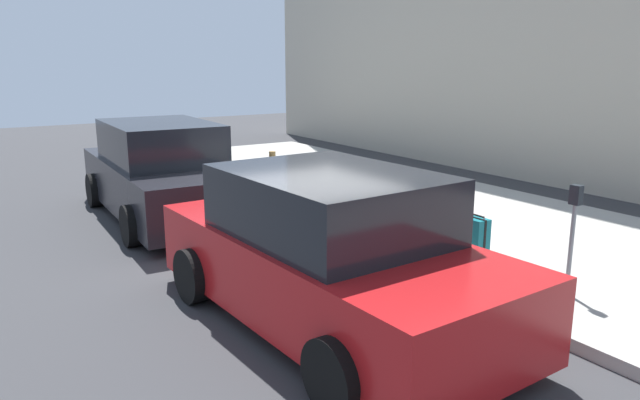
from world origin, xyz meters
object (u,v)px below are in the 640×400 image
at_px(suitcase_silver_2, 416,224).
at_px(suitcase_navy_6, 336,200).
at_px(suitcase_teal_7, 316,188).
at_px(bollard_post, 273,174).
at_px(parking_meter, 573,224).
at_px(suitcase_olive_1, 443,233).
at_px(parked_car_charcoal_1, 162,174).
at_px(suitcase_teal_0, 472,242).
at_px(parked_car_red_0, 329,254).
at_px(suitcase_maroon_3, 391,217).
at_px(suitcase_red_4, 375,210).
at_px(suitcase_black_5, 357,201).
at_px(fire_hydrant, 292,180).

xyz_separation_m(suitcase_silver_2, suitcase_navy_6, (2.14, -0.10, -0.09)).
distance_m(suitcase_teal_7, bollard_post, 1.30).
relative_size(bollard_post, parking_meter, 0.70).
distance_m(suitcase_olive_1, bollard_post, 4.49).
height_order(suitcase_silver_2, parked_car_charcoal_1, parked_car_charcoal_1).
bearing_deg(suitcase_teal_0, bollard_post, 2.13).
xyz_separation_m(suitcase_olive_1, parked_car_red_0, (-0.64, 2.28, 0.30)).
distance_m(suitcase_maroon_3, suitcase_red_4, 0.52).
bearing_deg(suitcase_red_4, suitcase_silver_2, 175.96).
bearing_deg(suitcase_olive_1, parking_meter, -171.90).
xyz_separation_m(suitcase_teal_0, suitcase_red_4, (2.00, 0.00, 0.01)).
height_order(suitcase_red_4, parking_meter, parking_meter).
height_order(suitcase_teal_0, parking_meter, parking_meter).
xyz_separation_m(suitcase_teal_7, parking_meter, (-4.94, -0.22, 0.44)).
xyz_separation_m(suitcase_teal_0, suitcase_silver_2, (0.97, 0.07, 0.03)).
xyz_separation_m(suitcase_black_5, suitcase_teal_7, (1.15, 0.05, 0.03)).
xyz_separation_m(suitcase_silver_2, bollard_post, (4.00, 0.11, 0.09)).
height_order(fire_hydrant, parked_car_red_0, parked_car_red_0).
bearing_deg(suitcase_navy_6, suitcase_black_5, -178.27).
bearing_deg(suitcase_maroon_3, parked_car_red_0, 126.52).
xyz_separation_m(suitcase_teal_0, suitcase_maroon_3, (1.49, 0.10, 0.02)).
height_order(suitcase_olive_1, suitcase_red_4, suitcase_red_4).
distance_m(suitcase_silver_2, suitcase_red_4, 1.03).
height_order(suitcase_teal_0, fire_hydrant, fire_hydrant).
bearing_deg(parked_car_charcoal_1, suitcase_teal_7, -121.98).
bearing_deg(suitcase_teal_7, parked_car_charcoal_1, 58.02).
bearing_deg(suitcase_navy_6, bollard_post, 6.40).
distance_m(suitcase_navy_6, parking_meter, 4.41).
distance_m(suitcase_teal_0, parking_meter, 1.37).
xyz_separation_m(fire_hydrant, parked_car_red_0, (-4.65, 2.28, 0.24)).
distance_m(suitcase_black_5, parked_car_red_0, 3.59).
bearing_deg(suitcase_maroon_3, suitcase_red_4, -10.96).
bearing_deg(parked_car_red_0, suitcase_teal_0, -86.15).
distance_m(suitcase_maroon_3, fire_hydrant, 3.01).
bearing_deg(parked_car_charcoal_1, fire_hydrant, -105.53).
bearing_deg(suitcase_silver_2, suitcase_navy_6, -2.59).
bearing_deg(suitcase_black_5, suitcase_teal_7, 2.31).
xyz_separation_m(suitcase_black_5, parked_car_charcoal_1, (2.59, 2.36, 0.29)).
bearing_deg(suitcase_black_5, parking_meter, -177.37).
bearing_deg(suitcase_silver_2, suitcase_teal_7, -1.44).
bearing_deg(suitcase_teal_7, bollard_post, 7.93).
relative_size(parking_meter, parked_car_charcoal_1, 0.27).
distance_m(suitcase_silver_2, suitcase_navy_6, 2.15).
relative_size(suitcase_olive_1, parking_meter, 0.56).
bearing_deg(suitcase_navy_6, suitcase_teal_7, 2.91).
relative_size(suitcase_maroon_3, suitcase_black_5, 0.77).
distance_m(suitcase_olive_1, fire_hydrant, 4.00).
relative_size(suitcase_olive_1, suitcase_red_4, 0.83).
relative_size(suitcase_silver_2, suitcase_black_5, 1.01).
height_order(suitcase_red_4, bollard_post, bollard_post).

